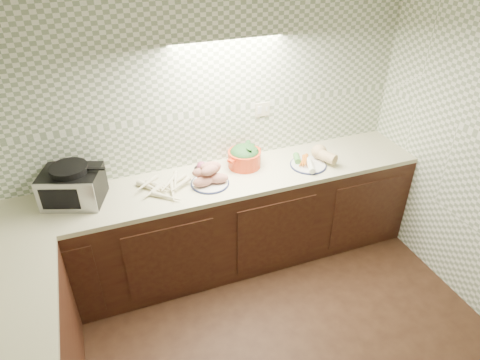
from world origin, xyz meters
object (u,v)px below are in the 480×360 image
object	(u,v)px
sweet_potato_plate	(209,176)
toaster_oven	(72,185)
dutch_oven	(244,156)
veg_plate	(313,157)
parsnip_pile	(162,189)
onion_bowl	(203,169)

from	to	relation	value
sweet_potato_plate	toaster_oven	bearing A→B (deg)	173.00
dutch_oven	veg_plate	bearing A→B (deg)	-38.77
parsnip_pile	sweet_potato_plate	bearing A→B (deg)	-0.73
toaster_oven	sweet_potato_plate	distance (m)	1.03
toaster_oven	onion_bowl	bearing A→B (deg)	21.36
parsnip_pile	sweet_potato_plate	world-z (taller)	sweet_potato_plate
parsnip_pile	veg_plate	bearing A→B (deg)	-0.05
dutch_oven	parsnip_pile	bearing A→B (deg)	167.71
veg_plate	toaster_oven	bearing A→B (deg)	176.46
sweet_potato_plate	onion_bowl	size ratio (longest dim) A/B	2.01
parsnip_pile	onion_bowl	world-z (taller)	onion_bowl
parsnip_pile	sweet_potato_plate	distance (m)	0.39
toaster_oven	veg_plate	xyz separation A→B (m)	(1.95, -0.12, -0.09)
toaster_oven	onion_bowl	size ratio (longest dim) A/B	3.29
toaster_oven	parsnip_pile	world-z (taller)	toaster_oven
sweet_potato_plate	dutch_oven	size ratio (longest dim) A/B	0.84
veg_plate	parsnip_pile	bearing A→B (deg)	179.95
onion_bowl	veg_plate	world-z (taller)	veg_plate
sweet_potato_plate	veg_plate	size ratio (longest dim) A/B	0.78
parsnip_pile	veg_plate	xyz separation A→B (m)	(1.32, -0.00, 0.02)
parsnip_pile	onion_bowl	xyz separation A→B (m)	(0.38, 0.15, 0.01)
toaster_oven	dutch_oven	xyz separation A→B (m)	(1.38, 0.03, -0.05)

